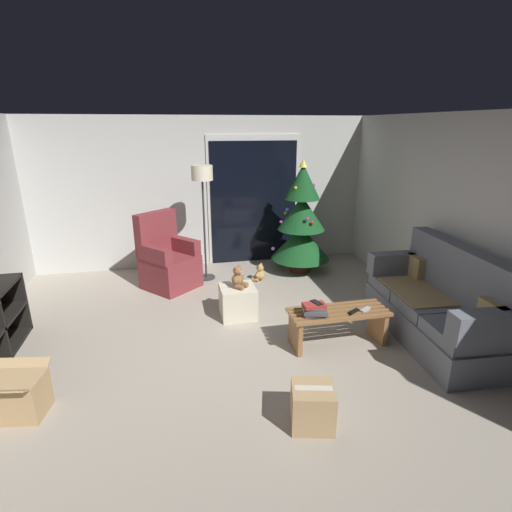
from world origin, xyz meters
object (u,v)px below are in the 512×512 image
(christmas_tree, at_px, (301,223))
(armchair, at_px, (168,261))
(remote_black, at_px, (354,311))
(remote_silver, at_px, (365,309))
(teddy_bear_chestnut, at_px, (238,278))
(teddy_bear_honey_by_tree, at_px, (259,274))
(floor_lamp, at_px, (202,184))
(cardboard_box_open_near_shelf, at_px, (15,396))
(cardboard_box_taped_mid_floor, at_px, (313,406))
(cell_phone, at_px, (317,302))
(couch, at_px, (438,306))
(book_stack, at_px, (315,309))
(coffee_table, at_px, (338,322))
(ottoman, at_px, (238,301))

(christmas_tree, bearing_deg, armchair, -174.04)
(remote_black, distance_m, christmas_tree, 2.46)
(remote_silver, relative_size, teddy_bear_chestnut, 0.55)
(remote_silver, bearing_deg, teddy_bear_honey_by_tree, 167.22)
(floor_lamp, xyz_separation_m, cardboard_box_open_near_shelf, (-1.87, -2.82, -1.32))
(cardboard_box_taped_mid_floor, bearing_deg, cell_phone, 68.57)
(couch, relative_size, floor_lamp, 1.11)
(book_stack, bearing_deg, remote_silver, -1.32)
(coffee_table, bearing_deg, couch, -5.64)
(cardboard_box_open_near_shelf, bearing_deg, cardboard_box_taped_mid_floor, -15.10)
(remote_silver, relative_size, book_stack, 0.53)
(remote_silver, distance_m, cardboard_box_open_near_shelf, 3.43)
(armchair, xyz_separation_m, teddy_bear_honey_by_tree, (1.40, -0.08, -0.28))
(armchair, bearing_deg, christmas_tree, 5.96)
(couch, bearing_deg, cardboard_box_open_near_shelf, -174.95)
(ottoman, distance_m, teddy_bear_chestnut, 0.32)
(teddy_bear_honey_by_tree, distance_m, cardboard_box_taped_mid_floor, 3.19)
(floor_lamp, height_order, cardboard_box_taped_mid_floor, floor_lamp)
(floor_lamp, height_order, cardboard_box_open_near_shelf, floor_lamp)
(cell_phone, xyz_separation_m, armchair, (-1.55, 2.15, -0.15))
(floor_lamp, relative_size, cardboard_box_open_near_shelf, 3.19)
(couch, bearing_deg, teddy_bear_honey_by_tree, 126.36)
(teddy_bear_chestnut, xyz_separation_m, teddy_bear_honey_by_tree, (0.53, 1.12, -0.40))
(teddy_bear_chestnut, distance_m, cardboard_box_taped_mid_floor, 2.10)
(coffee_table, height_order, book_stack, book_stack)
(remote_silver, relative_size, christmas_tree, 0.08)
(book_stack, relative_size, teddy_bear_chestnut, 1.03)
(couch, distance_m, christmas_tree, 2.62)
(armchair, distance_m, cardboard_box_open_near_shelf, 2.92)
(floor_lamp, bearing_deg, cell_phone, -67.91)
(coffee_table, height_order, cardboard_box_open_near_shelf, coffee_table)
(cell_phone, relative_size, armchair, 0.13)
(floor_lamp, relative_size, teddy_bear_chestnut, 6.25)
(couch, relative_size, ottoman, 4.52)
(floor_lamp, xyz_separation_m, teddy_bear_honey_by_tree, (0.81, -0.30, -1.38))
(ottoman, bearing_deg, floor_lamp, 100.91)
(remote_silver, xyz_separation_m, armchair, (-2.11, 2.18, -0.02))
(couch, xyz_separation_m, cardboard_box_open_near_shelf, (-4.27, -0.38, -0.22))
(remote_black, distance_m, floor_lamp, 2.98)
(floor_lamp, distance_m, cardboard_box_taped_mid_floor, 3.75)
(floor_lamp, relative_size, cardboard_box_taped_mid_floor, 4.34)
(armchair, xyz_separation_m, cardboard_box_taped_mid_floor, (1.11, -3.26, -0.23))
(remote_silver, relative_size, ottoman, 0.35)
(remote_silver, height_order, book_stack, book_stack)
(book_stack, bearing_deg, armchair, 125.14)
(ottoman, xyz_separation_m, teddy_bear_chestnut, (0.01, -0.01, 0.32))
(couch, xyz_separation_m, ottoman, (-2.12, 1.03, -0.20))
(coffee_table, xyz_separation_m, teddy_bear_honey_by_tree, (-0.43, 2.04, -0.15))
(couch, distance_m, remote_black, 1.02)
(cardboard_box_open_near_shelf, xyz_separation_m, cardboard_box_taped_mid_floor, (2.40, -0.65, -0.01))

